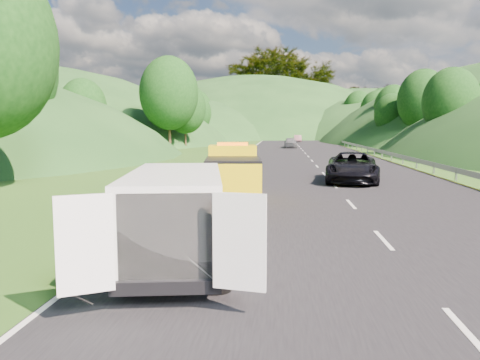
# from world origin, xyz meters

# --- Properties ---
(ground) EXTENTS (320.00, 320.00, 0.00)m
(ground) POSITION_xyz_m (0.00, 0.00, 0.00)
(ground) COLOR #38661E
(ground) RESTS_ON ground
(road_surface) EXTENTS (14.00, 200.00, 0.02)m
(road_surface) POSITION_xyz_m (3.00, 40.00, 0.01)
(road_surface) COLOR black
(road_surface) RESTS_ON ground
(guardrail) EXTENTS (0.06, 140.00, 1.52)m
(guardrail) POSITION_xyz_m (10.30, 52.50, 0.00)
(guardrail) COLOR gray
(guardrail) RESTS_ON ground
(tree_line_left) EXTENTS (14.00, 140.00, 14.00)m
(tree_line_left) POSITION_xyz_m (-19.00, 60.00, 0.00)
(tree_line_left) COLOR #205117
(tree_line_left) RESTS_ON ground
(tree_line_right) EXTENTS (14.00, 140.00, 14.00)m
(tree_line_right) POSITION_xyz_m (23.00, 60.00, 0.00)
(tree_line_right) COLOR #205117
(tree_line_right) RESTS_ON ground
(hills_backdrop) EXTENTS (201.00, 288.60, 44.00)m
(hills_backdrop) POSITION_xyz_m (6.50, 134.70, 0.00)
(hills_backdrop) COLOR #2D5B23
(hills_backdrop) RESTS_ON ground
(tow_truck) EXTENTS (2.68, 5.86, 2.44)m
(tow_truck) POSITION_xyz_m (-1.87, 4.64, 1.19)
(tow_truck) COLOR black
(tow_truck) RESTS_ON ground
(white_van) EXTENTS (3.49, 6.36, 2.15)m
(white_van) POSITION_xyz_m (-2.17, -4.77, 1.22)
(white_van) COLOR black
(white_van) RESTS_ON ground
(woman) EXTENTS (0.63, 0.69, 1.55)m
(woman) POSITION_xyz_m (-2.88, -0.30, 0.00)
(woman) COLOR silver
(woman) RESTS_ON ground
(child) EXTENTS (0.67, 0.66, 1.09)m
(child) POSITION_xyz_m (-2.35, 0.28, 0.00)
(child) COLOR tan
(child) RESTS_ON ground
(worker) EXTENTS (1.10, 0.77, 1.55)m
(worker) POSITION_xyz_m (-1.02, -5.13, 0.00)
(worker) COLOR black
(worker) RESTS_ON ground
(suitcase) EXTENTS (0.37, 0.29, 0.52)m
(suitcase) POSITION_xyz_m (-3.93, 1.27, 0.26)
(suitcase) COLOR brown
(suitcase) RESTS_ON ground
(spare_tire) EXTENTS (0.65, 0.65, 0.20)m
(spare_tire) POSITION_xyz_m (-1.08, -6.32, 0.00)
(spare_tire) COLOR black
(spare_tire) RESTS_ON ground
(passing_suv) EXTENTS (3.57, 6.33, 1.67)m
(passing_suv) POSITION_xyz_m (4.16, 11.75, 0.00)
(passing_suv) COLOR black
(passing_suv) RESTS_ON ground
(dist_car_a) EXTENTS (1.81, 4.50, 1.53)m
(dist_car_a) POSITION_xyz_m (1.55, 53.76, 0.00)
(dist_car_a) COLOR #54565A
(dist_car_a) RESTS_ON ground
(dist_car_b) EXTENTS (1.46, 4.18, 1.38)m
(dist_car_b) POSITION_xyz_m (3.52, 79.87, 0.00)
(dist_car_b) COLOR #785054
(dist_car_b) RESTS_ON ground
(dist_car_c) EXTENTS (2.15, 5.29, 1.53)m
(dist_car_c) POSITION_xyz_m (3.10, 94.25, 0.00)
(dist_car_c) COLOR #A35159
(dist_car_c) RESTS_ON ground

